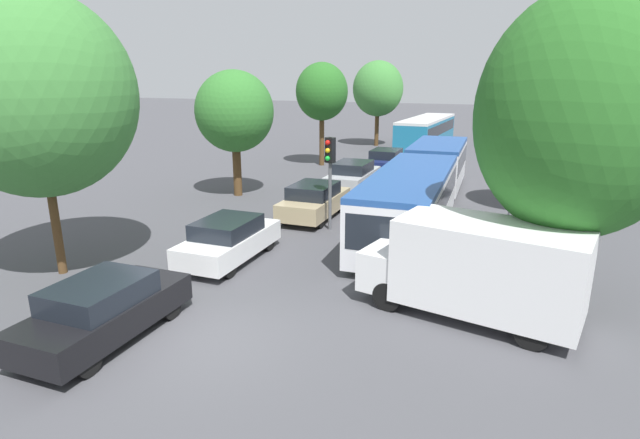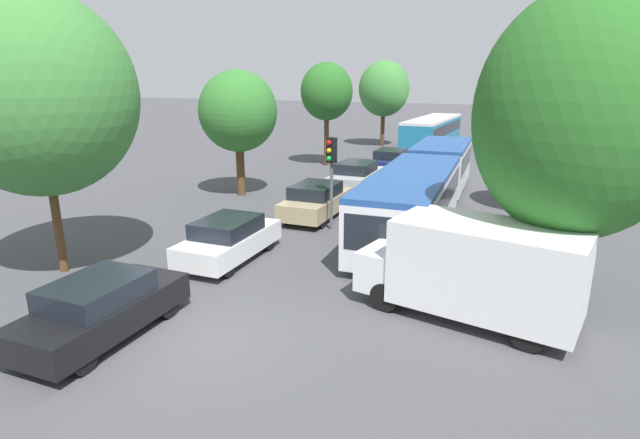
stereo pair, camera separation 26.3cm
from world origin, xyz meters
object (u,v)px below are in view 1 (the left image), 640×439
city_bus_rear (427,130)px  tree_right_near (578,122)px  queued_car_navy (386,161)px  articulated_bus (424,182)px  queued_car_silver (353,176)px  queued_car_white (229,239)px  no_entry_sign (512,186)px  direction_sign_post (567,174)px  tree_left_near (36,100)px  tree_right_mid (576,101)px  queued_car_tan (314,201)px  tree_left_mid (235,112)px  tree_left_distant (378,89)px  queued_car_black (104,309)px  tree_left_far (322,92)px  white_van (478,267)px  traffic_light (330,163)px

city_bus_rear → tree_right_near: 29.00m
city_bus_rear → queued_car_navy: 11.87m
articulated_bus → queued_car_silver: size_ratio=3.78×
queued_car_white → queued_car_navy: bearing=-3.5°
no_entry_sign → direction_sign_post: 1.90m
tree_right_near → tree_left_near: bearing=-165.5°
tree_left_near → tree_right_mid: size_ratio=1.16×
articulated_bus → tree_right_near: 9.27m
queued_car_silver → queued_car_navy: 5.26m
queued_car_tan → queued_car_silver: queued_car_silver is taller
tree_left_mid → tree_right_mid: size_ratio=0.87×
queued_car_white → queued_car_silver: 10.88m
no_entry_sign → tree_right_mid: tree_right_mid is taller
direction_sign_post → tree_left_distant: 26.03m
queued_car_silver → no_entry_sign: no_entry_sign is taller
direction_sign_post → queued_car_black: bearing=45.1°
queued_car_tan → tree_left_near: tree_left_near is taller
tree_left_distant → queued_car_tan: bearing=-79.3°
tree_left_far → city_bus_rear: bearing=68.1°
tree_left_mid → tree_right_mid: bearing=7.9°
city_bus_rear → tree_left_near: 31.27m
queued_car_white → direction_sign_post: bearing=-64.2°
articulated_bus → tree_left_near: (-8.15, -10.63, 3.52)m
tree_right_near → queued_car_silver: bearing=131.0°
white_van → articulated_bus: bearing=-60.4°
queued_car_tan → tree_right_mid: tree_right_mid is taller
city_bus_rear → queued_car_navy: bearing=-178.7°
queued_car_silver → direction_sign_post: (9.18, -5.91, 1.82)m
tree_right_mid → tree_left_far: bearing=151.7°
tree_left_distant → tree_right_near: bearing=-64.5°
direction_sign_post → tree_left_mid: 14.18m
queued_car_silver → tree_left_distant: 17.41m
white_van → direction_sign_post: size_ratio=1.46×
queued_car_silver → tree_right_mid: bearing=-99.9°
white_van → tree_left_near: 11.99m
articulated_bus → traffic_light: size_ratio=4.67×
queued_car_black → queued_car_navy: size_ratio=0.98×
queued_car_tan → tree_left_near: bearing=150.3°
tree_left_near → tree_right_near: tree_left_near is taller
tree_right_mid → tree_left_near: bearing=-137.2°
articulated_bus → tree_left_mid: tree_left_mid is taller
queued_car_navy → tree_left_distant: bearing=17.5°
queued_car_silver → queued_car_black: bearing=178.0°
tree_left_near → tree_left_mid: tree_left_near is taller
tree_left_mid → queued_car_black: bearing=-69.6°
queued_car_navy → tree_right_near: size_ratio=0.54×
tree_right_mid → queued_car_tan: bearing=-155.6°
articulated_bus → white_van: bearing=15.6°
queued_car_black → tree_right_near: size_ratio=0.53×
queued_car_tan → no_entry_sign: no_entry_sign is taller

